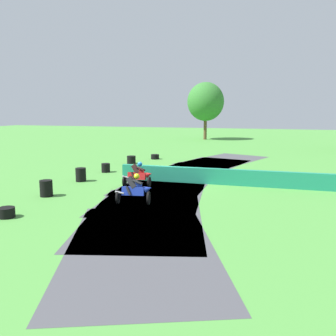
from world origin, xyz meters
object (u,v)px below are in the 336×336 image
object	(u,v)px
motorcycle_lead_red	(138,175)
motorcycle_chase_blue	(135,190)
tire_stack_extra_b	(6,213)
tire_stack_extra_a	(46,188)
tire_stack_near	(155,157)
tire_stack_mid_b	(106,168)
tire_stack_far	(81,175)
tire_stack_mid_a	(131,160)

from	to	relation	value
motorcycle_lead_red	motorcycle_chase_blue	size ratio (longest dim) A/B	1.00
motorcycle_chase_blue	tire_stack_extra_b	bearing A→B (deg)	-140.38
tire_stack_extra_a	tire_stack_near	bearing A→B (deg)	86.54
tire_stack_mid_b	tire_stack_extra_a	xyz separation A→B (m)	(0.27, -6.99, 0.10)
motorcycle_chase_blue	tire_stack_extra_b	size ratio (longest dim) A/B	2.55
tire_stack_far	tire_stack_extra_a	distance (m)	3.77
motorcycle_lead_red	tire_stack_extra_b	size ratio (longest dim) A/B	2.56
motorcycle_chase_blue	tire_stack_mid_b	size ratio (longest dim) A/B	2.79
tire_stack_mid_a	tire_stack_mid_b	world-z (taller)	same
motorcycle_lead_red	motorcycle_chase_blue	bearing A→B (deg)	-71.07
motorcycle_lead_red	tire_stack_near	bearing A→B (deg)	103.96
tire_stack_extra_b	tire_stack_mid_b	bearing A→B (deg)	94.75
motorcycle_chase_blue	tire_stack_far	size ratio (longest dim) A/B	2.09
motorcycle_lead_red	tire_stack_far	bearing A→B (deg)	174.29
tire_stack_mid_a	tire_stack_extra_a	size ratio (longest dim) A/B	0.84
motorcycle_lead_red	tire_stack_far	distance (m)	3.81
tire_stack_mid_a	tire_stack_extra_a	distance (m)	11.14
tire_stack_near	tire_stack_extra_a	bearing A→B (deg)	-93.46
motorcycle_lead_red	tire_stack_far	xyz separation A→B (m)	(-3.79, 0.38, -0.25)
tire_stack_mid_b	motorcycle_lead_red	bearing A→B (deg)	-43.70
tire_stack_mid_a	tire_stack_far	bearing A→B (deg)	-91.27
tire_stack_extra_a	tire_stack_mid_a	bearing A→B (deg)	90.61
tire_stack_mid_b	tire_stack_extra_a	world-z (taller)	tire_stack_extra_a
motorcycle_chase_blue	tire_stack_near	xyz separation A→B (m)	(-3.84, 14.13, -0.46)
tire_stack_near	tire_stack_mid_b	xyz separation A→B (m)	(-1.12, -7.08, 0.10)
motorcycle_lead_red	tire_stack_mid_a	size ratio (longest dim) A/B	2.49
tire_stack_mid_b	tire_stack_extra_a	bearing A→B (deg)	-87.81
tire_stack_mid_a	motorcycle_lead_red	bearing A→B (deg)	-64.95
motorcycle_lead_red	tire_stack_mid_a	xyz separation A→B (m)	(-3.62, 7.75, -0.35)
tire_stack_far	tire_stack_near	bearing A→B (deg)	83.73
motorcycle_chase_blue	tire_stack_far	xyz separation A→B (m)	(-4.97, 3.83, -0.26)
tire_stack_mid_a	tire_stack_extra_a	xyz separation A→B (m)	(0.12, -11.14, 0.10)
tire_stack_extra_a	tire_stack_extra_b	distance (m)	3.51
tire_stack_near	motorcycle_chase_blue	bearing A→B (deg)	-74.80
tire_stack_far	tire_stack_extra_b	bearing A→B (deg)	-83.02
tire_stack_far	tire_stack_extra_b	size ratio (longest dim) A/B	1.22
tire_stack_near	tire_stack_extra_b	world-z (taller)	same
tire_stack_near	tire_stack_extra_a	size ratio (longest dim) A/B	0.86
tire_stack_mid_a	tire_stack_mid_b	xyz separation A→B (m)	(-0.15, -4.15, 0.00)
motorcycle_chase_blue	tire_stack_mid_a	bearing A→B (deg)	113.22
tire_stack_extra_b	tire_stack_extra_a	bearing A→B (deg)	99.86
tire_stack_near	tire_stack_extra_a	distance (m)	14.09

